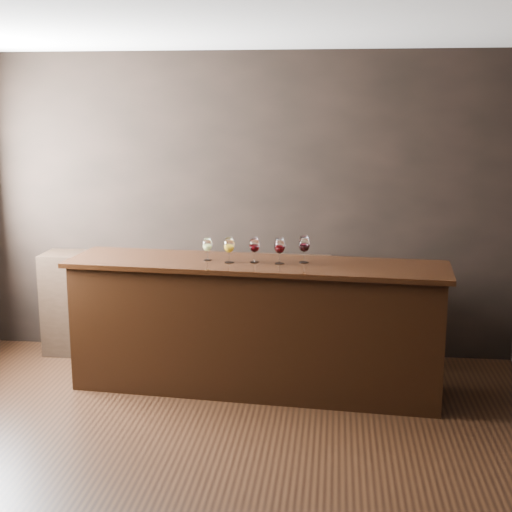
# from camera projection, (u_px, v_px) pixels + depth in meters

# --- Properties ---
(ground) EXTENTS (5.00, 5.00, 0.00)m
(ground) POSITION_uv_depth(u_px,v_px,m) (200.00, 463.00, 4.70)
(ground) COLOR black
(ground) RESTS_ON ground
(room_shell) EXTENTS (5.02, 4.52, 2.81)m
(room_shell) POSITION_uv_depth(u_px,v_px,m) (162.00, 188.00, 4.46)
(room_shell) COLOR black
(room_shell) RESTS_ON ground
(bar_counter) EXTENTS (3.02, 0.88, 1.04)m
(bar_counter) POSITION_uv_depth(u_px,v_px,m) (256.00, 329.00, 5.84)
(bar_counter) COLOR black
(bar_counter) RESTS_ON ground
(bar_top) EXTENTS (3.12, 0.95, 0.04)m
(bar_top) POSITION_uv_depth(u_px,v_px,m) (256.00, 264.00, 5.73)
(bar_top) COLOR black
(bar_top) RESTS_ON bar_counter
(back_bar_shelf) EXTENTS (2.68, 0.40, 0.96)m
(back_bar_shelf) POSITION_uv_depth(u_px,v_px,m) (185.00, 306.00, 6.63)
(back_bar_shelf) COLOR black
(back_bar_shelf) RESTS_ON ground
(glass_white) EXTENTS (0.08, 0.08, 0.18)m
(glass_white) POSITION_uv_depth(u_px,v_px,m) (207.00, 245.00, 5.77)
(glass_white) COLOR white
(glass_white) RESTS_ON bar_top
(glass_amber) EXTENTS (0.09, 0.09, 0.20)m
(glass_amber) POSITION_uv_depth(u_px,v_px,m) (229.00, 246.00, 5.68)
(glass_amber) COLOR white
(glass_amber) RESTS_ON bar_top
(glass_red_a) EXTENTS (0.09, 0.09, 0.20)m
(glass_red_a) POSITION_uv_depth(u_px,v_px,m) (254.00, 246.00, 5.70)
(glass_red_a) COLOR white
(glass_red_a) RESTS_ON bar_top
(glass_red_b) EXTENTS (0.09, 0.09, 0.21)m
(glass_red_b) POSITION_uv_depth(u_px,v_px,m) (280.00, 246.00, 5.64)
(glass_red_b) COLOR white
(glass_red_b) RESTS_ON bar_top
(glass_red_c) EXTENTS (0.09, 0.09, 0.22)m
(glass_red_c) POSITION_uv_depth(u_px,v_px,m) (304.00, 245.00, 5.68)
(glass_red_c) COLOR white
(glass_red_c) RESTS_ON bar_top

